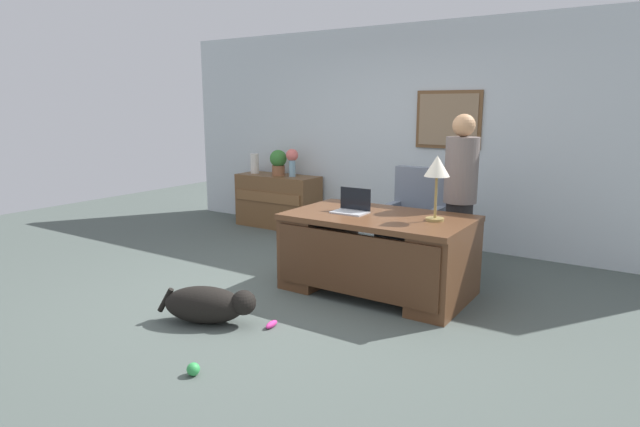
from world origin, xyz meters
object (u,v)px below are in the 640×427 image
(dog_toy_bone, at_px, (272,324))
(credenza, at_px, (278,201))
(person_standing, at_px, (460,197))
(vase_empty, at_px, (255,163))
(dog_lying, at_px, (209,304))
(vase_with_flowers, at_px, (292,159))
(desk, at_px, (377,251))
(armchair, at_px, (415,223))
(desk_lamp, at_px, (437,170))
(laptop, at_px, (352,206))
(dog_toy_ball, at_px, (193,369))
(potted_plant, at_px, (278,161))

(dog_toy_bone, bearing_deg, credenza, 126.78)
(credenza, relative_size, person_standing, 0.74)
(vase_empty, relative_size, dog_toy_bone, 2.01)
(dog_lying, height_order, vase_with_flowers, vase_with_flowers)
(dog_lying, xyz_separation_m, vase_empty, (-2.07, 3.05, 0.73))
(vase_with_flowers, bearing_deg, desk, -37.30)
(armchair, relative_size, desk_lamp, 1.88)
(laptop, height_order, vase_with_flowers, vase_with_flowers)
(laptop, bearing_deg, dog_toy_bone, -92.25)
(desk_lamp, relative_size, dog_toy_bone, 3.98)
(desk, relative_size, armchair, 1.56)
(person_standing, bearing_deg, credenza, 163.11)
(desk_lamp, bearing_deg, person_standing, 91.08)
(dog_toy_ball, bearing_deg, vase_empty, 124.92)
(armchair, relative_size, dog_lying, 1.37)
(desk_lamp, bearing_deg, dog_lying, -131.73)
(credenza, distance_m, vase_empty, 0.67)
(vase_with_flowers, bearing_deg, person_standing, -18.42)
(laptop, distance_m, potted_plant, 2.73)
(vase_with_flowers, bearing_deg, dog_toy_ball, -62.71)
(desk_lamp, xyz_separation_m, vase_empty, (-3.38, 1.58, -0.29))
(credenza, distance_m, dog_toy_bone, 3.57)
(dog_lying, bearing_deg, desk_lamp, 48.27)
(desk, xyz_separation_m, credenza, (-2.44, 1.66, -0.02))
(vase_with_flowers, bearing_deg, laptop, -41.00)
(desk, bearing_deg, potted_plant, 145.56)
(dog_lying, xyz_separation_m, potted_plant, (-1.64, 3.05, 0.79))
(vase_with_flowers, xyz_separation_m, potted_plant, (-0.24, 0.00, -0.05))
(desk, distance_m, person_standing, 1.02)
(desk_lamp, relative_size, dog_toy_ball, 6.59)
(credenza, distance_m, potted_plant, 0.57)
(dog_toy_ball, bearing_deg, armchair, 85.40)
(credenza, height_order, vase_empty, vase_empty)
(armchair, relative_size, laptop, 3.33)
(person_standing, distance_m, dog_lying, 2.61)
(credenza, relative_size, dog_lying, 1.56)
(vase_empty, bearing_deg, armchair, -14.46)
(desk, distance_m, laptop, 0.48)
(credenza, relative_size, vase_empty, 4.24)
(credenza, bearing_deg, dog_toy_ball, -59.68)
(desk_lamp, distance_m, dog_toy_bone, 1.90)
(desk, bearing_deg, person_standing, 56.80)
(person_standing, distance_m, potted_plant, 3.06)
(dog_toy_bone, bearing_deg, vase_with_flowers, 123.33)
(desk_lamp, height_order, dog_toy_ball, desk_lamp)
(desk, xyz_separation_m, potted_plant, (-2.43, 1.66, 0.55))
(vase_with_flowers, bearing_deg, armchair, -18.71)
(dog_lying, relative_size, laptop, 2.44)
(person_standing, xyz_separation_m, vase_with_flowers, (-2.69, 0.90, 0.15))
(armchair, xyz_separation_m, person_standing, (0.53, -0.16, 0.37))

